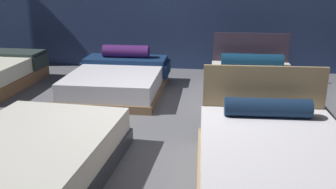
{
  "coord_description": "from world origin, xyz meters",
  "views": [
    {
      "loc": [
        0.56,
        -4.5,
        1.99
      ],
      "look_at": [
        -0.05,
        0.01,
        0.5
      ],
      "focal_mm": 39.35,
      "sensor_mm": 36.0,
      "label": 1
    }
  ],
  "objects_px": {
    "bed_5": "(118,79)",
    "bed_6": "(254,84)",
    "bed_1": "(33,156)",
    "bed_2": "(276,166)"
  },
  "relations": [
    {
      "from": "bed_5",
      "to": "bed_1",
      "type": "bearing_deg",
      "value": -92.8
    },
    {
      "from": "bed_5",
      "to": "bed_2",
      "type": "bearing_deg",
      "value": -52.22
    },
    {
      "from": "bed_5",
      "to": "bed_6",
      "type": "xyz_separation_m",
      "value": [
        2.34,
        -0.01,
        -0.0
      ]
    },
    {
      "from": "bed_1",
      "to": "bed_5",
      "type": "height_order",
      "value": "bed_5"
    },
    {
      "from": "bed_5",
      "to": "bed_6",
      "type": "bearing_deg",
      "value": -1.05
    },
    {
      "from": "bed_2",
      "to": "bed_6",
      "type": "xyz_separation_m",
      "value": [
        0.03,
        2.88,
        -0.04
      ]
    },
    {
      "from": "bed_1",
      "to": "bed_2",
      "type": "bearing_deg",
      "value": 3.76
    },
    {
      "from": "bed_1",
      "to": "bed_5",
      "type": "bearing_deg",
      "value": 90.83
    },
    {
      "from": "bed_1",
      "to": "bed_5",
      "type": "distance_m",
      "value": 2.94
    },
    {
      "from": "bed_2",
      "to": "bed_6",
      "type": "relative_size",
      "value": 1.08
    }
  ]
}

